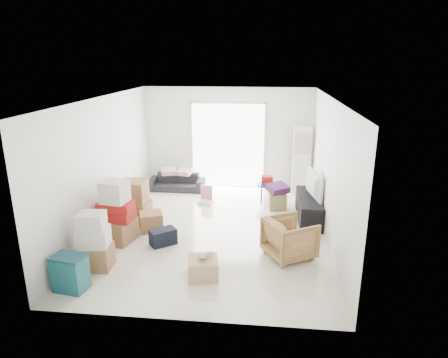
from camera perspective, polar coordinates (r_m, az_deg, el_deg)
room_shell at (r=7.91m, az=-1.50°, el=1.68°), size 4.98×6.48×3.18m
sliding_door at (r=10.81m, az=0.56°, el=5.29°), size 2.10×0.04×2.33m
ac_tower at (r=10.57m, az=10.98°, el=2.66°), size 0.45×0.30×1.75m
tv_console at (r=9.00m, az=12.00°, el=-4.04°), size 0.47×1.57×0.52m
television at (r=8.89m, az=12.13°, el=-2.08°), size 0.74×1.07×0.13m
sofa at (r=10.80m, az=-6.76°, el=-0.06°), size 1.49×0.44×0.58m
pillow_left at (r=10.72m, az=-7.95°, el=1.71°), size 0.43×0.38×0.11m
pillow_right at (r=10.61m, az=-5.67°, el=1.67°), size 0.44×0.39×0.13m
armchair at (r=7.24m, az=9.37°, el=-8.09°), size 1.01×1.02×0.79m
storage_bins at (r=6.68m, az=-21.13°, el=-12.38°), size 0.55×0.43×0.58m
box_stack_a at (r=7.11m, az=-18.05°, el=-8.76°), size 0.57×0.49×1.00m
box_stack_b at (r=7.97m, az=-15.11°, el=-5.03°), size 0.72×0.72×1.22m
box_stack_c at (r=8.84m, az=-12.67°, el=-3.19°), size 0.67×0.58×0.92m
loose_box at (r=8.43m, az=-10.38°, el=-5.95°), size 0.59×0.59×0.38m
duffel_bag at (r=7.78m, az=-8.70°, el=-8.17°), size 0.56×0.52×0.31m
ottoman at (r=9.51m, az=7.61°, el=-3.06°), size 0.44×0.44×0.40m
blanket at (r=9.42m, az=7.67°, el=-1.53°), size 0.59×0.59×0.14m
kids_table at (r=9.88m, az=6.16°, el=-0.60°), size 0.52×0.52×0.65m
toy_walker at (r=9.82m, az=-2.57°, el=-2.77°), size 0.38×0.35×0.43m
wood_crate at (r=6.65m, az=-2.99°, el=-12.57°), size 0.55×0.55×0.32m
plush_bunny at (r=6.55m, az=-2.77°, el=-10.89°), size 0.25×0.14×0.13m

